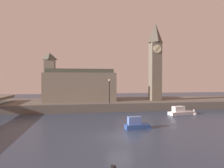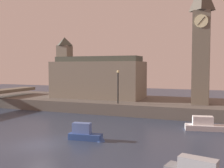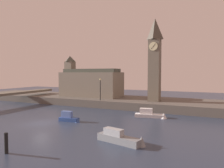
# 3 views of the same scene
# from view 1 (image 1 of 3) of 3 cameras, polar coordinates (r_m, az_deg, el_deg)

# --- Properties ---
(ground_plane) EXTENTS (120.00, 120.00, 0.00)m
(ground_plane) POSITION_cam_1_polar(r_m,az_deg,el_deg) (19.71, 2.21, -15.52)
(ground_plane) COLOR #2D384C
(far_embankment) EXTENTS (70.00, 12.00, 1.50)m
(far_embankment) POSITION_cam_1_polar(r_m,az_deg,el_deg) (38.99, -3.50, -5.99)
(far_embankment) COLOR #5B544C
(far_embankment) RESTS_ON ground
(clock_tower) EXTENTS (2.30, 2.35, 15.71)m
(clock_tower) POSITION_cam_1_polar(r_m,az_deg,el_deg) (39.96, 12.86, 6.96)
(clock_tower) COLOR #6B6051
(clock_tower) RESTS_ON far_embankment
(parliament_hall) EXTENTS (13.88, 6.21, 9.49)m
(parliament_hall) POSITION_cam_1_polar(r_m,az_deg,el_deg) (38.86, -10.10, -0.29)
(parliament_hall) COLOR slate
(parliament_hall) RESTS_ON far_embankment
(streetlamp) EXTENTS (0.36, 0.36, 4.30)m
(streetlamp) POSITION_cam_1_polar(r_m,az_deg,el_deg) (33.86, -0.78, -1.32)
(streetlamp) COLOR black
(streetlamp) RESTS_ON far_embankment
(boat_tour_blue) EXTENTS (3.35, 1.22, 1.50)m
(boat_tour_blue) POSITION_cam_1_polar(r_m,az_deg,el_deg) (22.76, 7.94, -11.91)
(boat_tour_blue) COLOR #2D4C93
(boat_tour_blue) RESTS_ON ground
(boat_ferry_white) EXTENTS (5.22, 2.12, 1.63)m
(boat_ferry_white) POSITION_cam_1_polar(r_m,az_deg,el_deg) (33.50, 20.81, -7.83)
(boat_ferry_white) COLOR silver
(boat_ferry_white) RESTS_ON ground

